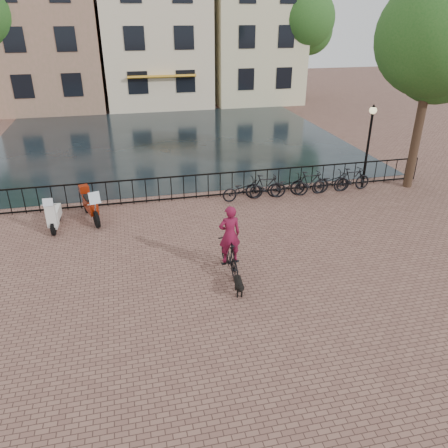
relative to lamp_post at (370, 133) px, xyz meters
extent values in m
plane|color=brown|center=(-7.20, -7.60, -2.38)|extent=(100.00, 100.00, 0.00)
plane|color=black|center=(-7.20, 9.70, -2.38)|extent=(20.00, 20.00, 0.00)
cube|color=black|center=(-7.20, 0.40, -1.38)|extent=(20.00, 0.05, 0.05)
cube|color=black|center=(-7.20, 0.40, -2.30)|extent=(20.00, 0.05, 0.05)
cube|color=#83684C|center=(-14.70, 22.40, 3.62)|extent=(7.50, 9.00, 12.00)
cube|color=beige|center=(-6.70, 22.40, 3.12)|extent=(8.00, 9.00, 11.00)
cube|color=gold|center=(-6.70, 17.70, 0.22)|extent=(5.00, 0.60, 0.15)
cube|color=beige|center=(1.30, 22.40, 3.87)|extent=(7.00, 9.00, 12.50)
cylinder|color=black|center=(2.00, -0.30, 0.42)|extent=(0.36, 0.36, 5.60)
sphere|color=#1D521B|center=(2.00, -0.30, 3.62)|extent=(4.48, 4.48, 4.48)
cylinder|color=black|center=(4.80, 19.40, 0.60)|extent=(0.36, 0.36, 5.95)
sphere|color=#1D521B|center=(4.80, 19.40, 4.00)|extent=(4.76, 4.76, 4.76)
cylinder|color=black|center=(0.00, 0.00, -0.78)|extent=(0.10, 0.10, 3.20)
sphere|color=beige|center=(0.00, 0.00, 0.92)|extent=(0.30, 0.30, 0.30)
imported|color=black|center=(-7.20, -5.29, -1.85)|extent=(0.58, 1.78, 1.06)
imported|color=maroon|center=(-7.20, -5.29, -1.00)|extent=(0.78, 0.53, 2.07)
imported|color=black|center=(-5.40, -0.20, -1.93)|extent=(1.77, 0.77, 0.90)
imported|color=black|center=(-4.45, -0.20, -1.88)|extent=(1.71, 0.68, 1.00)
imported|color=black|center=(-3.50, -0.20, -1.93)|extent=(1.77, 0.77, 0.90)
imported|color=black|center=(-2.55, -0.20, -1.88)|extent=(1.69, 0.57, 1.00)
imported|color=black|center=(-1.60, -0.20, -1.93)|extent=(1.74, 0.68, 0.90)
imported|color=black|center=(-0.65, -0.20, -1.88)|extent=(1.68, 0.55, 1.00)
camera|label=1|loc=(-9.81, -15.88, 4.45)|focal=35.00mm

